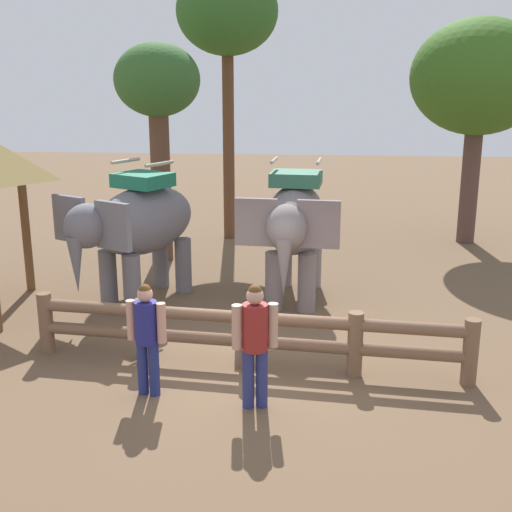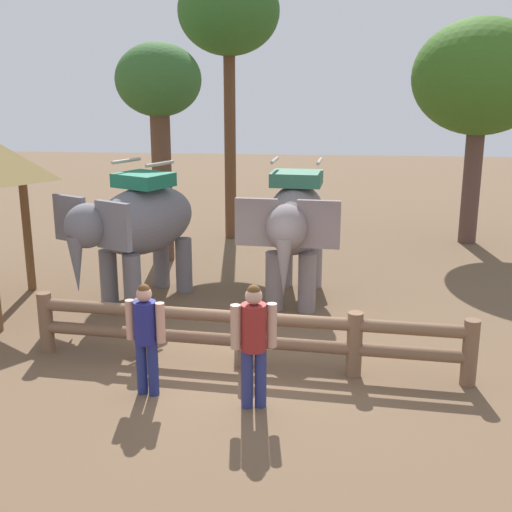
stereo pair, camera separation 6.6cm
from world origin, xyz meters
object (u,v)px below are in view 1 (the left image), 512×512
object	(u,v)px
tree_far_left	(479,79)
tree_far_right	(227,15)
tourist_man_in_blue	(147,332)
elephant_center	(294,224)
tree_back_center	(158,91)
log_fence	(246,332)
tourist_woman_in_black	(255,338)
elephant_near_left	(137,225)

from	to	relation	value
tree_far_left	tree_far_right	world-z (taller)	tree_far_right
tree_far_right	tree_far_left	bearing A→B (deg)	0.70
tourist_man_in_blue	tree_far_left	size ratio (longest dim) A/B	0.28
elephant_center	tree_back_center	world-z (taller)	tree_back_center
log_fence	tourist_man_in_blue	distance (m)	1.74
tourist_man_in_blue	tree_back_center	xyz separation A→B (m)	(-1.47, 7.35, 3.20)
tourist_woman_in_black	tourist_man_in_blue	size ratio (longest dim) A/B	1.07
tourist_man_in_blue	tree_far_left	world-z (taller)	tree_far_left
log_fence	tree_far_right	world-z (taller)	tree_far_right
elephant_near_left	elephant_center	size ratio (longest dim) A/B	0.99
tourist_man_in_blue	log_fence	bearing A→B (deg)	38.51
elephant_center	tree_back_center	xyz separation A→B (m)	(-3.42, 2.95, 2.54)
tourist_woman_in_black	tree_far_left	bearing A→B (deg)	63.76
tourist_woman_in_black	log_fence	bearing A→B (deg)	101.42
elephant_center	tree_back_center	distance (m)	5.18
log_fence	tourist_man_in_blue	xyz separation A→B (m)	(-1.33, -1.06, 0.38)
tree_back_center	elephant_near_left	bearing A→B (deg)	-85.31
tourist_man_in_blue	tree_far_right	bearing A→B (deg)	90.57
elephant_near_left	tourist_man_in_blue	xyz separation A→B (m)	(1.20, -4.07, -0.65)
tourist_woman_in_black	tree_far_right	world-z (taller)	tree_far_right
log_fence	tree_back_center	size ratio (longest dim) A/B	1.33
elephant_center	log_fence	bearing A→B (deg)	-100.62
elephant_center	tourist_woman_in_black	bearing A→B (deg)	-94.50
log_fence	tree_far_right	size ratio (longest dim) A/B	0.96
elephant_near_left	tourist_man_in_blue	bearing A→B (deg)	-73.56
log_fence	tourist_woman_in_black	xyz separation A→B (m)	(0.26, -1.30, 0.44)
elephant_near_left	tourist_woman_in_black	size ratio (longest dim) A/B	1.87
elephant_center	tree_far_left	xyz separation A→B (m)	(4.64, 5.52, 2.81)
tree_far_right	tree_back_center	bearing A→B (deg)	-118.87
tree_back_center	tree_far_right	distance (m)	3.43
elephant_center	tree_far_right	bearing A→B (deg)	110.68
elephant_near_left	tree_back_center	bearing A→B (deg)	94.69
elephant_center	tourist_man_in_blue	bearing A→B (deg)	-113.95
log_fence	tree_back_center	distance (m)	7.76
tourist_woman_in_black	elephant_center	bearing A→B (deg)	85.50
tourist_man_in_blue	tree_far_right	size ratio (longest dim) A/B	0.23
tree_back_center	tree_far_right	xyz separation A→B (m)	(1.37, 2.49, 1.92)
log_fence	tree_far_right	bearing A→B (deg)	99.22
tourist_woman_in_black	tree_far_right	bearing A→B (deg)	99.51
log_fence	elephant_near_left	bearing A→B (deg)	130.03
tree_back_center	log_fence	bearing A→B (deg)	-66.04
tourist_woman_in_black	tourist_man_in_blue	world-z (taller)	tourist_woman_in_black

